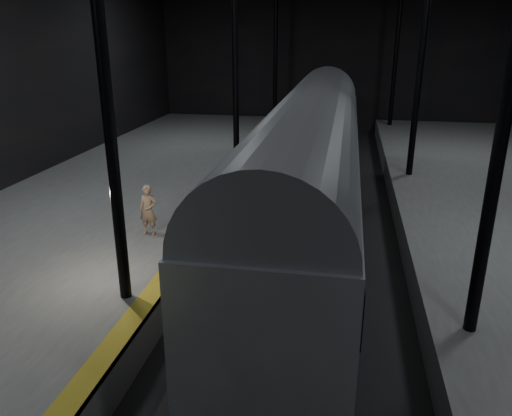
# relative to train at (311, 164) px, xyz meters

# --- Properties ---
(ground) EXTENTS (44.00, 44.00, 0.00)m
(ground) POSITION_rel_train_xyz_m (0.00, -1.79, -2.85)
(ground) COLOR black
(ground) RESTS_ON ground
(platform_left) EXTENTS (9.00, 43.80, 1.00)m
(platform_left) POSITION_rel_train_xyz_m (-7.50, -1.79, -2.35)
(platform_left) COLOR #545451
(platform_left) RESTS_ON ground
(tactile_strip) EXTENTS (0.50, 43.80, 0.01)m
(tactile_strip) POSITION_rel_train_xyz_m (-3.25, -1.79, -1.84)
(tactile_strip) COLOR olive
(tactile_strip) RESTS_ON platform_left
(track) EXTENTS (2.40, 43.00, 0.24)m
(track) POSITION_rel_train_xyz_m (0.00, -1.79, -2.78)
(track) COLOR #3F3328
(track) RESTS_ON ground
(train) EXTENTS (2.86, 19.11, 5.11)m
(train) POSITION_rel_train_xyz_m (0.00, 0.00, 0.00)
(train) COLOR gray
(train) RESTS_ON ground
(woman) EXTENTS (0.58, 0.40, 1.54)m
(woman) POSITION_rel_train_xyz_m (-4.67, -2.13, -1.08)
(woman) COLOR tan
(woman) RESTS_ON platform_left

